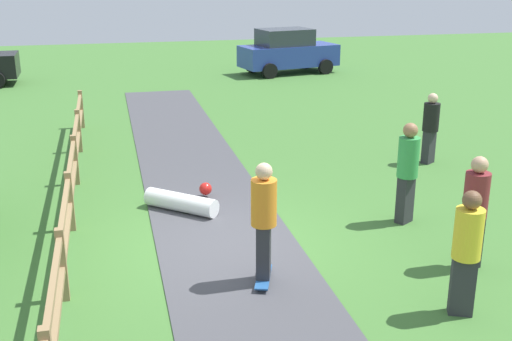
% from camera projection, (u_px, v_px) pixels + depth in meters
% --- Properties ---
extents(ground_plane, '(60.00, 60.00, 0.00)m').
position_uv_depth(ground_plane, '(227.00, 245.00, 10.85)').
color(ground_plane, '#427533').
extents(asphalt_path, '(2.40, 28.00, 0.02)m').
position_uv_depth(asphalt_path, '(227.00, 245.00, 10.85)').
color(asphalt_path, '#47474C').
rests_on(asphalt_path, ground_plane).
extents(wooden_fence, '(0.12, 18.12, 1.10)m').
position_uv_depth(wooden_fence, '(66.00, 223.00, 10.07)').
color(wooden_fence, '#997A51').
rests_on(wooden_fence, ground_plane).
extents(skater_riding, '(0.48, 0.82, 1.87)m').
position_uv_depth(skater_riding, '(264.00, 217.00, 9.25)').
color(skater_riding, '#265999').
rests_on(skater_riding, asphalt_path).
extents(skater_fallen, '(1.40, 1.43, 0.36)m').
position_uv_depth(skater_fallen, '(183.00, 201.00, 12.29)').
color(skater_fallen, white).
rests_on(skater_fallen, asphalt_path).
extents(bystander_maroon, '(0.42, 0.42, 1.83)m').
position_uv_depth(bystander_maroon, '(475.00, 207.00, 9.76)').
color(bystander_maroon, '#2D2D33').
rests_on(bystander_maroon, ground_plane).
extents(bystander_green, '(0.52, 0.52, 1.89)m').
position_uv_depth(bystander_green, '(408.00, 168.00, 11.50)').
color(bystander_green, '#2D2D33').
rests_on(bystander_green, ground_plane).
extents(bystander_yellow, '(0.50, 0.50, 1.79)m').
position_uv_depth(bystander_yellow, '(467.00, 247.00, 8.43)').
color(bystander_yellow, '#2D2D33').
rests_on(bystander_yellow, ground_plane).
extents(bystander_black, '(0.53, 0.53, 1.70)m').
position_uv_depth(bystander_black, '(431.00, 125.00, 15.04)').
color(bystander_black, '#2D2D33').
rests_on(bystander_black, ground_plane).
extents(parked_car_blue, '(4.46, 2.63, 1.92)m').
position_uv_depth(parked_car_blue, '(288.00, 51.00, 27.51)').
color(parked_car_blue, '#283D99').
rests_on(parked_car_blue, ground_plane).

